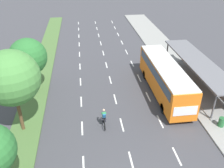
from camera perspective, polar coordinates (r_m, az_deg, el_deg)
name	(u,v)px	position (r m, az deg, el deg)	size (l,w,h in m)	color
median_strip	(42,70)	(32.08, -16.18, 3.31)	(2.60, 52.00, 0.12)	#4C7038
sidewalk_right	(174,62)	(33.94, 14.52, 5.06)	(4.50, 52.00, 0.15)	gray
lane_divider_left	(80,74)	(30.17, -7.53, 2.45)	(0.14, 47.65, 0.01)	white
lane_divider_center	(108,72)	(30.32, -0.91, 2.87)	(0.14, 47.65, 0.01)	white
lane_divider_right	(135,70)	(30.87, 5.57, 3.23)	(0.14, 47.65, 0.01)	white
bus_shelter	(199,70)	(28.22, 19.84, 3.05)	(2.90, 13.46, 2.86)	gray
bus	(165,76)	(25.56, 12.36, 1.90)	(2.54, 11.29, 3.37)	orange
cyclist	(104,118)	(21.04, -1.89, -8.16)	(0.46, 1.82, 1.71)	black
median_tree_second	(12,78)	(19.76, -22.64, 1.31)	(4.38, 4.38, 7.14)	brown
median_tree_third	(28,57)	(25.94, -19.22, 6.07)	(3.81, 3.81, 5.80)	brown
trash_bin	(221,122)	(23.02, 24.47, -8.18)	(0.52, 0.52, 0.85)	#286B38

